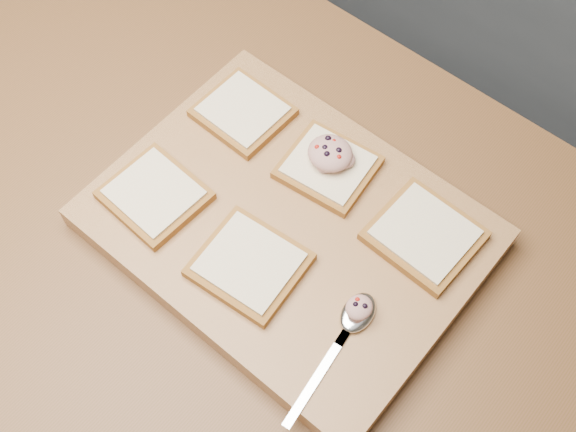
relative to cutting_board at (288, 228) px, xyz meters
name	(u,v)px	position (x,y,z in m)	size (l,w,h in m)	color
ground	(234,382)	(-0.15, -0.03, -0.92)	(4.00, 4.00, 0.00)	#515459
island_counter	(218,312)	(-0.15, -0.03, -0.47)	(2.00, 0.80, 0.90)	slate
cutting_board	(288,228)	(0.00, 0.00, 0.00)	(0.47, 0.36, 0.04)	#AD7D4A
bread_far_left	(243,112)	(-0.16, 0.09, 0.03)	(0.12, 0.11, 0.02)	olive
bread_far_center	(328,167)	(-0.01, 0.09, 0.03)	(0.13, 0.12, 0.02)	olive
bread_far_right	(424,235)	(0.15, 0.09, 0.03)	(0.13, 0.12, 0.02)	olive
bread_near_left	(154,195)	(-0.15, -0.08, 0.03)	(0.12, 0.11, 0.02)	olive
bread_near_center	(249,264)	(0.01, -0.08, 0.03)	(0.13, 0.12, 0.02)	olive
tuna_salad_dollop	(330,153)	(-0.01, 0.10, 0.05)	(0.06, 0.06, 0.03)	tan
spoon	(352,322)	(0.15, -0.06, 0.02)	(0.05, 0.19, 0.01)	silver
spoon_salad	(359,307)	(0.15, -0.04, 0.04)	(0.03, 0.03, 0.02)	tan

